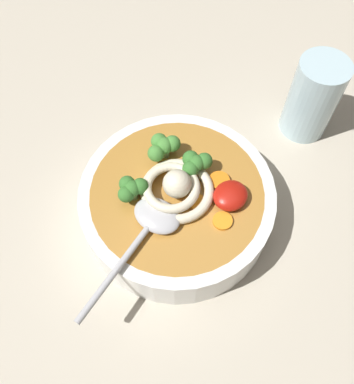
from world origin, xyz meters
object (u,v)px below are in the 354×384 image
at_px(noodle_pile, 176,188).
at_px(drinking_glass, 313,98).
at_px(soup_bowl, 177,203).
at_px(soup_spoon, 150,224).

relative_size(noodle_pile, drinking_glass, 0.80).
xyz_separation_m(soup_bowl, noodle_pile, (0.00, -0.00, 0.04)).
xyz_separation_m(soup_bowl, soup_spoon, (0.06, 0.01, 0.04)).
distance_m(soup_bowl, soup_spoon, 0.07).
bearing_deg(soup_bowl, noodle_pile, -0.50).
bearing_deg(noodle_pile, soup_spoon, 13.88).
bearing_deg(noodle_pile, drinking_glass, 174.89).
bearing_deg(drinking_glass, soup_spoon, -1.73).
bearing_deg(drinking_glass, soup_bowl, -5.15).
bearing_deg(soup_spoon, drinking_glass, 164.98).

